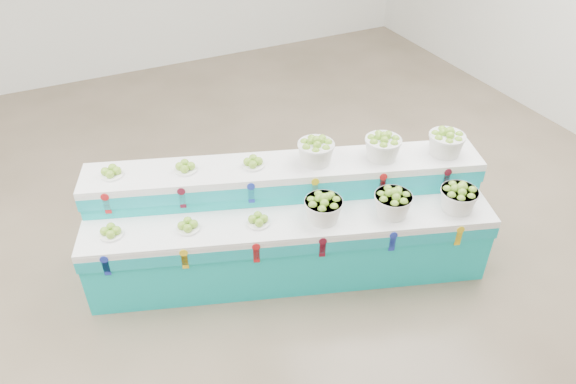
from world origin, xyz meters
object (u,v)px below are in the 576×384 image
object	(u,v)px
display_stand	(288,223)
basket_lower_left	(323,208)
plate_upper_mid	(185,166)
basket_upper_right	(446,142)

from	to	relation	value
display_stand	basket_lower_left	size ratio (longest dim) A/B	10.98
basket_lower_left	display_stand	bearing A→B (deg)	122.64
basket_lower_left	plate_upper_mid	bearing A→B (deg)	140.37
display_stand	plate_upper_mid	distance (m)	1.08
display_stand	plate_upper_mid	bearing A→B (deg)	165.73
display_stand	basket_lower_left	world-z (taller)	display_stand
basket_lower_left	basket_upper_right	size ratio (longest dim) A/B	1.00
display_stand	plate_upper_mid	size ratio (longest dim) A/B	17.73
basket_lower_left	plate_upper_mid	size ratio (longest dim) A/B	1.62
plate_upper_mid	basket_upper_right	world-z (taller)	basket_upper_right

